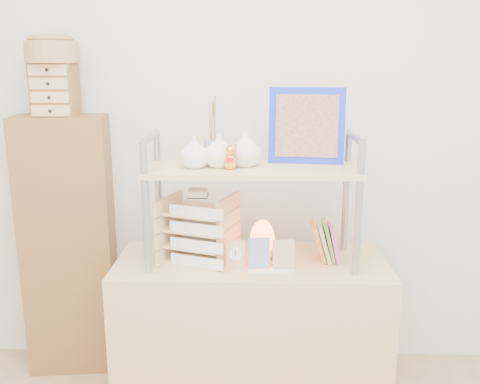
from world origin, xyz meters
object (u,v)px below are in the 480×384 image
at_px(cabinet, 69,246).
at_px(salt_lamp, 262,239).
at_px(desk, 251,337).
at_px(letter_tray, 199,232).

distance_m(cabinet, salt_lamp, 1.06).
xyz_separation_m(desk, letter_tray, (-0.23, 0.00, 0.50)).
xyz_separation_m(letter_tray, salt_lamp, (0.28, 0.02, -0.04)).
bearing_deg(salt_lamp, cabinet, 160.79).
bearing_deg(desk, salt_lamp, 27.52).
bearing_deg(salt_lamp, desk, -152.48).
bearing_deg(desk, letter_tray, 179.08).
bearing_deg(letter_tray, desk, -0.92).
xyz_separation_m(desk, salt_lamp, (0.05, 0.02, 0.47)).
relative_size(desk, letter_tray, 3.63).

